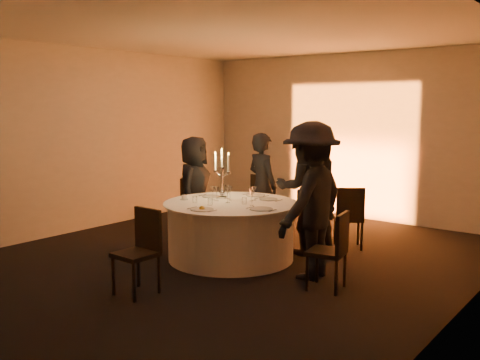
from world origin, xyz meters
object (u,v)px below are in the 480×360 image
Objects in this scene: banquet_table at (231,231)px; chair_front at (141,246)px; chair_back_right at (349,214)px; candelabra at (222,181)px; guest_back_left at (262,185)px; guest_back_right at (308,189)px; coffee_cup at (184,198)px; chair_left at (192,203)px; chair_right at (333,247)px; chair_back_left at (264,200)px; guest_left at (194,188)px; guest_right at (311,200)px.

banquet_table is 1.94× the size of chair_front.
candelabra reaches higher than chair_back_right.
guest_back_right is at bearing 175.92° from guest_back_left.
guest_back_right is (-0.36, -0.57, 0.41)m from chair_back_right.
coffee_cup is at bearing -159.80° from banquet_table.
chair_left is 1.04× the size of chair_back_right.
banquet_table is 1.71m from chair_right.
chair_right is at bearing -13.50° from candelabra.
chair_left reaches higher than chair_right.
chair_back_left is 1.19m from guest_left.
chair_back_right is 1.45m from guest_back_left.
guest_right reaches higher than guest_left.
guest_back_right reaches higher than coffee_cup.
chair_left is 0.50× the size of guest_right.
chair_front is at bearing -175.52° from guest_left.
guest_left is 0.97× the size of guest_back_left.
guest_left is 0.85× the size of guest_right.
guest_back_left is 14.89× the size of coffee_cup.
guest_back_right is at bearing 168.58° from chair_back_left.
coffee_cup is (0.50, -0.74, 0.01)m from guest_left.
guest_back_left reaches higher than chair_back_left.
chair_back_right is 1.02× the size of chair_right.
chair_right is at bearing 157.70° from chair_back_left.
guest_right is at bearing 155.69° from chair_back_left.
chair_front is at bearing -60.70° from chair_right.
chair_left is at bearing 156.55° from candelabra.
guest_left is at bearing 72.89° from chair_back_left.
chair_back_left is 1.37m from candelabra.
banquet_table is 1.64m from chair_front.
candelabra is at bearing -141.72° from chair_left.
chair_left is 1.11m from coffee_cup.
guest_back_left is 2.32× the size of candelabra.
chair_front is 8.45× the size of coffee_cup.
guest_right reaches higher than chair_front.
chair_back_left is 8.66× the size of coffee_cup.
chair_right is at bearing 41.17° from chair_front.
guest_right is (1.24, -0.03, 0.55)m from banquet_table.
guest_left is at bearing -104.28° from guest_right.
guest_left is 0.89m from coffee_cup.
banquet_table is 2.55× the size of candelabra.
chair_left is 2.46m from chair_back_right.
guest_back_left is at bearing 79.76° from coffee_cup.
chair_back_right is at bearing 73.58° from chair_front.
guest_back_left reaches higher than chair_back_right.
chair_back_left reaches higher than chair_front.
chair_right reaches higher than coffee_cup.
banquet_table is 1.56m from chair_back_left.
chair_right is at bearing 76.92° from chair_back_right.
guest_left is at bearing 60.25° from guest_back_left.
chair_right is (1.68, -0.28, 0.11)m from banquet_table.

